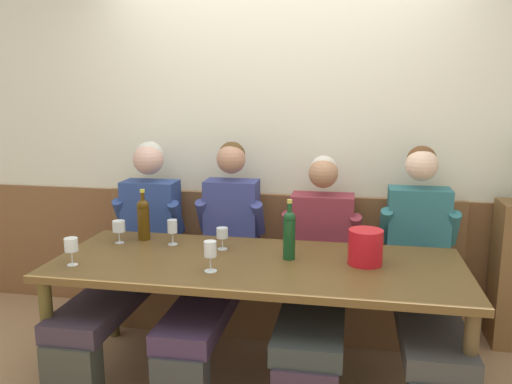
{
  "coord_description": "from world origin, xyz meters",
  "views": [
    {
      "loc": [
        0.51,
        -2.66,
        1.7
      ],
      "look_at": [
        -0.07,
        0.43,
        1.07
      ],
      "focal_mm": 36.51,
      "sensor_mm": 36.0,
      "label": 1
    }
  ],
  "objects": [
    {
      "name": "wine_glass_by_bottle",
      "position": [
        -0.91,
        0.28,
        0.84
      ],
      "size": [
        0.08,
        0.08,
        0.14
      ],
      "color": "silver",
      "rests_on": "dining_table"
    },
    {
      "name": "wall_bench",
      "position": [
        0.0,
        0.83,
        0.28
      ],
      "size": [
        2.6,
        0.42,
        0.94
      ],
      "color": "brown",
      "rests_on": "ground"
    },
    {
      "name": "wood_wainscot_panel",
      "position": [
        0.0,
        1.04,
        0.46
      ],
      "size": [
        6.8,
        0.03,
        0.93
      ],
      "primitive_type": "cube",
      "color": "brown",
      "rests_on": "ground"
    },
    {
      "name": "wine_bottle_green_tall",
      "position": [
        0.17,
        0.17,
        0.89
      ],
      "size": [
        0.07,
        0.07,
        0.35
      ],
      "color": "#13411E",
      "rests_on": "dining_table"
    },
    {
      "name": "ice_bucket",
      "position": [
        0.6,
        0.16,
        0.84
      ],
      "size": [
        0.19,
        0.19,
        0.2
      ],
      "primitive_type": "cylinder",
      "color": "red",
      "rests_on": "dining_table"
    },
    {
      "name": "room_wall_back",
      "position": [
        0.0,
        1.09,
        1.4
      ],
      "size": [
        6.8,
        0.08,
        2.8
      ],
      "primitive_type": "cube",
      "color": "silver",
      "rests_on": "ground"
    },
    {
      "name": "wine_bottle_clear_water",
      "position": [
        -0.79,
        0.38,
        0.88
      ],
      "size": [
        0.08,
        0.08,
        0.33
      ],
      "color": "#462D08",
      "rests_on": "dining_table"
    },
    {
      "name": "person_center_left_seat",
      "position": [
        0.32,
        0.43,
        0.6
      ],
      "size": [
        0.53,
        1.36,
        1.26
      ],
      "color": "#352737",
      "rests_on": "ground"
    },
    {
      "name": "person_left_seat",
      "position": [
        -0.91,
        0.45,
        0.65
      ],
      "size": [
        0.49,
        1.36,
        1.33
      ],
      "color": "#33372F",
      "rests_on": "ground"
    },
    {
      "name": "wine_glass_center_rear",
      "position": [
        -0.24,
        0.27,
        0.83
      ],
      "size": [
        0.07,
        0.07,
        0.13
      ],
      "color": "silver",
      "rests_on": "dining_table"
    },
    {
      "name": "wine_glass_center_front",
      "position": [
        -0.99,
        -0.16,
        0.85
      ],
      "size": [
        0.07,
        0.07,
        0.16
      ],
      "color": "silver",
      "rests_on": "dining_table"
    },
    {
      "name": "person_center_right_seat",
      "position": [
        -0.31,
        0.45,
        0.64
      ],
      "size": [
        0.47,
        1.35,
        1.34
      ],
      "color": "#313434",
      "rests_on": "ground"
    },
    {
      "name": "wine_glass_right_end",
      "position": [
        -0.21,
        -0.11,
        0.85
      ],
      "size": [
        0.07,
        0.07,
        0.17
      ],
      "color": "silver",
      "rests_on": "dining_table"
    },
    {
      "name": "person_right_seat",
      "position": [
        0.95,
        0.44,
        0.64
      ],
      "size": [
        0.5,
        1.35,
        1.33
      ],
      "color": "#293332",
      "rests_on": "ground"
    },
    {
      "name": "dining_table",
      "position": [
        0.0,
        0.09,
        0.67
      ],
      "size": [
        2.3,
        0.91,
        0.74
      ],
      "color": "brown",
      "rests_on": "ground"
    },
    {
      "name": "wine_glass_mid_right",
      "position": [
        -0.57,
        0.31,
        0.85
      ],
      "size": [
        0.06,
        0.06,
        0.16
      ],
      "color": "silver",
      "rests_on": "dining_table"
    }
  ]
}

